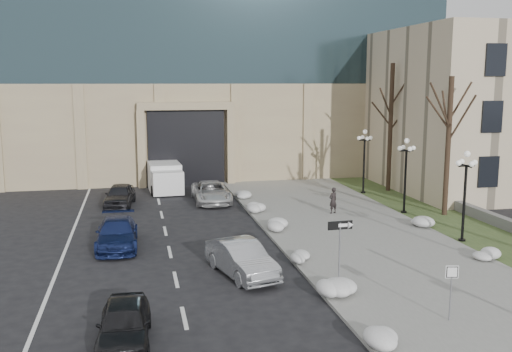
% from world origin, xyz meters
% --- Properties ---
extents(sidewalk, '(9.00, 40.00, 0.12)m').
position_xyz_m(sidewalk, '(3.50, 14.00, 0.06)').
color(sidewalk, gray).
rests_on(sidewalk, ground).
extents(curb, '(0.30, 40.00, 0.14)m').
position_xyz_m(curb, '(-1.00, 14.00, 0.07)').
color(curb, gray).
rests_on(curb, ground).
extents(grass_strip, '(4.00, 40.00, 0.10)m').
position_xyz_m(grass_strip, '(10.00, 14.00, 0.05)').
color(grass_strip, '#374924').
rests_on(grass_strip, ground).
extents(stone_wall, '(0.50, 30.00, 0.70)m').
position_xyz_m(stone_wall, '(12.00, 16.00, 0.35)').
color(stone_wall, slate).
rests_on(stone_wall, ground).
extents(classical_building, '(22.00, 18.12, 12.00)m').
position_xyz_m(classical_building, '(22.00, 27.98, 6.00)').
color(classical_building, '#C2B192').
rests_on(classical_building, ground).
extents(car_a, '(1.80, 4.09, 1.37)m').
position_xyz_m(car_a, '(-8.50, 4.38, 0.69)').
color(car_a, black).
rests_on(car_a, ground).
extents(car_b, '(2.70, 4.79, 1.50)m').
position_xyz_m(car_b, '(-3.71, 9.95, 0.75)').
color(car_b, '#9FA2A7').
rests_on(car_b, ground).
extents(car_c, '(2.05, 4.92, 1.42)m').
position_xyz_m(car_c, '(-9.00, 15.36, 0.71)').
color(car_c, navy).
rests_on(car_c, ground).
extents(car_d, '(2.37, 5.12, 1.42)m').
position_xyz_m(car_d, '(-2.98, 25.00, 0.71)').
color(car_d, silver).
rests_on(car_d, ground).
extents(car_e, '(2.25, 4.47, 1.46)m').
position_xyz_m(car_e, '(-9.07, 25.19, 0.73)').
color(car_e, '#28282D').
rests_on(car_e, ground).
extents(pedestrian, '(0.70, 0.59, 1.62)m').
position_xyz_m(pedestrian, '(3.88, 19.69, 0.93)').
color(pedestrian, black).
rests_on(pedestrian, sidewalk).
extents(box_truck, '(2.65, 6.71, 2.09)m').
position_xyz_m(box_truck, '(-5.89, 30.60, 1.02)').
color(box_truck, silver).
rests_on(box_truck, ground).
extents(one_way_sign, '(1.06, 0.29, 2.84)m').
position_xyz_m(one_way_sign, '(-0.11, 7.36, 2.34)').
color(one_way_sign, slate).
rests_on(one_way_sign, ground).
extents(keep_sign, '(0.44, 0.13, 2.07)m').
position_xyz_m(keep_sign, '(2.33, 3.64, 1.52)').
color(keep_sign, slate).
rests_on(keep_sign, ground).
extents(snow_clump_b, '(1.10, 1.60, 0.36)m').
position_xyz_m(snow_clump_b, '(-0.76, 2.30, 0.30)').
color(snow_clump_b, silver).
rests_on(snow_clump_b, sidewalk).
extents(snow_clump_c, '(1.10, 1.60, 0.36)m').
position_xyz_m(snow_clump_c, '(-0.74, 7.07, 0.30)').
color(snow_clump_c, silver).
rests_on(snow_clump_c, sidewalk).
extents(snow_clump_d, '(1.10, 1.60, 0.36)m').
position_xyz_m(snow_clump_d, '(-0.68, 11.07, 0.30)').
color(snow_clump_d, silver).
rests_on(snow_clump_d, sidewalk).
extents(snow_clump_e, '(1.10, 1.60, 0.36)m').
position_xyz_m(snow_clump_e, '(-0.38, 16.56, 0.30)').
color(snow_clump_e, silver).
rests_on(snow_clump_e, sidewalk).
extents(snow_clump_f, '(1.10, 1.60, 0.36)m').
position_xyz_m(snow_clump_f, '(-0.86, 20.95, 0.30)').
color(snow_clump_f, silver).
rests_on(snow_clump_f, sidewalk).
extents(snow_clump_g, '(1.10, 1.60, 0.36)m').
position_xyz_m(snow_clump_g, '(-0.79, 25.42, 0.30)').
color(snow_clump_g, silver).
rests_on(snow_clump_g, sidewalk).
extents(snow_clump_i, '(1.10, 1.60, 0.36)m').
position_xyz_m(snow_clump_i, '(7.65, 9.13, 0.30)').
color(snow_clump_i, silver).
rests_on(snow_clump_i, sidewalk).
extents(snow_clump_j, '(1.10, 1.60, 0.36)m').
position_xyz_m(snow_clump_j, '(7.53, 15.52, 0.30)').
color(snow_clump_j, silver).
rests_on(snow_clump_j, sidewalk).
extents(lamppost_b, '(1.18, 1.18, 4.76)m').
position_xyz_m(lamppost_b, '(8.30, 12.50, 3.07)').
color(lamppost_b, black).
rests_on(lamppost_b, ground).
extents(lamppost_c, '(1.18, 1.18, 4.76)m').
position_xyz_m(lamppost_c, '(8.30, 19.00, 3.07)').
color(lamppost_c, black).
rests_on(lamppost_c, ground).
extents(lamppost_d, '(1.18, 1.18, 4.76)m').
position_xyz_m(lamppost_d, '(8.30, 25.50, 3.07)').
color(lamppost_d, black).
rests_on(lamppost_d, ground).
extents(tree_mid, '(3.20, 3.20, 8.50)m').
position_xyz_m(tree_mid, '(10.50, 18.00, 5.50)').
color(tree_mid, black).
rests_on(tree_mid, ground).
extents(tree_far, '(3.20, 3.20, 9.50)m').
position_xyz_m(tree_far, '(10.50, 26.00, 6.15)').
color(tree_far, black).
rests_on(tree_far, ground).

